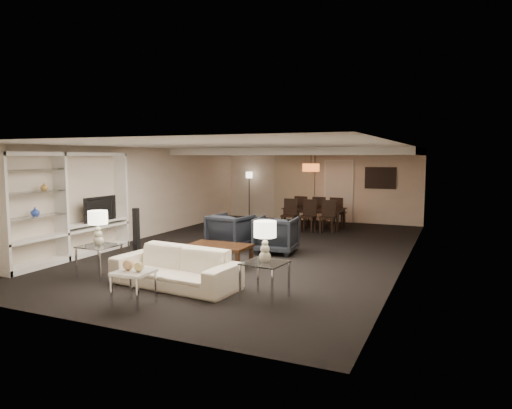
{
  "coord_description": "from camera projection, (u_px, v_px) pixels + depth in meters",
  "views": [
    {
      "loc": [
        4.45,
        -10.04,
        2.25
      ],
      "look_at": [
        0.0,
        0.0,
        1.1
      ],
      "focal_mm": 32.0,
      "sensor_mm": 36.0,
      "label": 1
    }
  ],
  "objects": [
    {
      "name": "wall_left",
      "position": [
        139.0,
        194.0,
        12.43
      ],
      "size": [
        0.02,
        11.0,
        2.5
      ],
      "primitive_type": "cube",
      "color": "beige",
      "rests_on": "ground"
    },
    {
      "name": "curtains",
      "position": [
        294.0,
        186.0,
        16.32
      ],
      "size": [
        1.5,
        0.12,
        2.4
      ],
      "primitive_type": "cube",
      "color": "beige",
      "rests_on": "wall_back"
    },
    {
      "name": "chair_nr",
      "position": [
        327.0,
        217.0,
        13.43
      ],
      "size": [
        0.47,
        0.47,
        0.97
      ],
      "primitive_type": null,
      "rotation": [
        0.0,
        0.0,
        0.06
      ],
      "color": "black",
      "rests_on": "floor"
    },
    {
      "name": "vase_blue",
      "position": [
        35.0,
        212.0,
        9.17
      ],
      "size": [
        0.18,
        0.18,
        0.18
      ],
      "primitive_type": "imported",
      "color": "#2A49B9",
      "rests_on": "media_unit"
    },
    {
      "name": "chair_fl",
      "position": [
        302.0,
        210.0,
        15.09
      ],
      "size": [
        0.47,
        0.47,
        0.97
      ],
      "primitive_type": null,
      "rotation": [
        0.0,
        0.0,
        3.2
      ],
      "color": "black",
      "rests_on": "floor"
    },
    {
      "name": "gold_gourd_a",
      "position": [
        128.0,
        265.0,
        6.94
      ],
      "size": [
        0.17,
        0.17,
        0.17
      ],
      "primitive_type": "sphere",
      "color": "tan",
      "rests_on": "marble_table"
    },
    {
      "name": "coffee_table",
      "position": [
        219.0,
        255.0,
        9.4
      ],
      "size": [
        1.27,
        0.74,
        0.45
      ],
      "primitive_type": null,
      "rotation": [
        0.0,
        0.0,
        -0.0
      ],
      "color": "black",
      "rests_on": "floor"
    },
    {
      "name": "door",
      "position": [
        339.0,
        192.0,
        15.74
      ],
      "size": [
        0.9,
        0.05,
        2.1
      ],
      "primitive_type": "cube",
      "color": "silver",
      "rests_on": "wall_back"
    },
    {
      "name": "armchair_right",
      "position": [
        276.0,
        235.0,
        10.68
      ],
      "size": [
        1.0,
        1.02,
        0.86
      ],
      "primitive_type": "imported",
      "rotation": [
        0.0,
        0.0,
        3.23
      ],
      "color": "black",
      "rests_on": "floor"
    },
    {
      "name": "armchair_left",
      "position": [
        231.0,
        231.0,
        11.16
      ],
      "size": [
        1.03,
        1.06,
        0.86
      ],
      "primitive_type": "imported",
      "rotation": [
        0.0,
        0.0,
        3.01
      ],
      "color": "black",
      "rests_on": "floor"
    },
    {
      "name": "vase_amber",
      "position": [
        44.0,
        187.0,
        9.34
      ],
      "size": [
        0.15,
        0.15,
        0.16
      ],
      "primitive_type": "imported",
      "color": "#B5873C",
      "rests_on": "media_unit"
    },
    {
      "name": "gold_gourd_b",
      "position": [
        139.0,
        267.0,
        6.86
      ],
      "size": [
        0.15,
        0.15,
        0.15
      ],
      "primitive_type": "sphere",
      "color": "#D3C170",
      "rests_on": "marble_table"
    },
    {
      "name": "dining_table",
      "position": [
        314.0,
        218.0,
        14.28
      ],
      "size": [
        1.86,
        1.04,
        0.65
      ],
      "primitive_type": "imported",
      "rotation": [
        0.0,
        0.0,
        0.0
      ],
      "color": "black",
      "rests_on": "floor"
    },
    {
      "name": "chair_nl",
      "position": [
        289.0,
        215.0,
        13.91
      ],
      "size": [
        0.48,
        0.48,
        0.97
      ],
      "primitive_type": null,
      "rotation": [
        0.0,
        0.0,
        0.07
      ],
      "color": "black",
      "rests_on": "floor"
    },
    {
      "name": "table_lamp_right",
      "position": [
        265.0,
        242.0,
        7.19
      ],
      "size": [
        0.4,
        0.4,
        0.65
      ],
      "primitive_type": null,
      "rotation": [
        0.0,
        0.0,
        -0.14
      ],
      "color": "beige",
      "rests_on": "side_table_right"
    },
    {
      "name": "pendant_light",
      "position": [
        311.0,
        168.0,
        14.02
      ],
      "size": [
        0.52,
        0.52,
        0.24
      ],
      "primitive_type": "cylinder",
      "color": "#D8591E",
      "rests_on": "ceiling_soffit"
    },
    {
      "name": "television",
      "position": [
        97.0,
        209.0,
        10.7
      ],
      "size": [
        1.0,
        0.13,
        0.58
      ],
      "primitive_type": "imported",
      "rotation": [
        0.0,
        0.0,
        1.57
      ],
      "color": "black",
      "rests_on": "media_unit"
    },
    {
      "name": "table_lamp_left",
      "position": [
        98.0,
        228.0,
        8.55
      ],
      "size": [
        0.39,
        0.39,
        0.65
      ],
      "primitive_type": null,
      "rotation": [
        0.0,
        0.0,
        -0.08
      ],
      "color": "beige",
      "rests_on": "side_table_left"
    },
    {
      "name": "sofa",
      "position": [
        175.0,
        267.0,
        7.93
      ],
      "size": [
        2.39,
        1.13,
        0.67
      ],
      "primitive_type": "imported",
      "rotation": [
        0.0,
        0.0,
        -0.1
      ],
      "color": "beige",
      "rests_on": "floor"
    },
    {
      "name": "painting",
      "position": [
        380.0,
        178.0,
        15.11
      ],
      "size": [
        0.95,
        0.04,
        0.65
      ],
      "primitive_type": "cube",
      "color": "#142D38",
      "rests_on": "wall_back"
    },
    {
      "name": "wall_front",
      "position": [
        88.0,
        233.0,
        6.02
      ],
      "size": [
        7.0,
        0.02,
        2.5
      ],
      "primitive_type": "cube",
      "color": "beige",
      "rests_on": "ground"
    },
    {
      "name": "media_unit",
      "position": [
        70.0,
        206.0,
        10.0
      ],
      "size": [
        0.38,
        3.4,
        2.35
      ],
      "primitive_type": null,
      "color": "white",
      "rests_on": "wall_left"
    },
    {
      "name": "chair_fr",
      "position": [
        338.0,
        212.0,
        14.61
      ],
      "size": [
        0.48,
        0.48,
        0.97
      ],
      "primitive_type": null,
      "rotation": [
        0.0,
        0.0,
        3.08
      ],
      "color": "black",
      "rests_on": "floor"
    },
    {
      "name": "wall_right",
      "position": [
        407.0,
        204.0,
        9.62
      ],
      "size": [
        0.02,
        11.0,
        2.5
      ],
      "primitive_type": "cube",
      "color": "beige",
      "rests_on": "ground"
    },
    {
      "name": "floor_lamp",
      "position": [
        249.0,
        195.0,
        16.83
      ],
      "size": [
        0.31,
        0.31,
        1.7
      ],
      "primitive_type": null,
      "rotation": [
        0.0,
        0.0,
        0.3
      ],
      "color": "black",
      "rests_on": "floor"
    },
    {
      "name": "chair_fm",
      "position": [
        320.0,
        211.0,
        14.85
      ],
      "size": [
        0.49,
        0.49,
        0.97
      ],
      "primitive_type": null,
      "rotation": [
        0.0,
        0.0,
        3.25
      ],
      "color": "black",
      "rests_on": "floor"
    },
    {
      "name": "side_table_left",
      "position": [
        99.0,
        261.0,
        8.62
      ],
      "size": [
        0.64,
        0.64,
        0.59
      ],
      "primitive_type": null,
      "rotation": [
        0.0,
        0.0,
        -0.01
      ],
      "color": "silver",
      "rests_on": "floor"
    },
    {
      "name": "side_table_right",
      "position": [
        265.0,
        280.0,
        7.25
      ],
      "size": [
        0.7,
        0.7,
        0.59
      ],
      "primitive_type": null,
      "rotation": [
        0.0,
        0.0,
        -0.11
      ],
      "color": "white",
      "rests_on": "floor"
    },
    {
      "name": "ceiling",
      "position": [
        256.0,
        146.0,
        10.89
      ],
      "size": [
        7.0,
        11.0,
        0.02
      ],
      "primitive_type": "cube",
      "color": "silver",
      "rests_on": "ground"
    },
    {
      "name": "floor",
      "position": [
        256.0,
        249.0,
        11.16
      ],
      "size": [
        11.0,
        11.0,
        0.0
      ],
      "primitive_type": "plane",
      "color": "black",
      "rests_on": "ground"
    },
    {
      "name": "marble_table",
      "position": [
        134.0,
        288.0,
        6.94
      ],
      "size": [
        0.55,
        0.55,
        0.53
      ],
      "primitive_type": null,
      "rotation": [
        0.0,
        0.0,
        0.04
      ],
      "color": "white",
      "rests_on": "floor"
    },
    {
      "name": "floor_speaker",
      "position": [
        136.0,
        231.0,
        10.51
      ],
      "size": [
        0.12,
        0.12,
        1.08
      ],
      "primitive_type": "cube",
      "rotation": [
        0.0,
        0.0,
        -0.01
      ],
      "color": "black",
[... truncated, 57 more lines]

